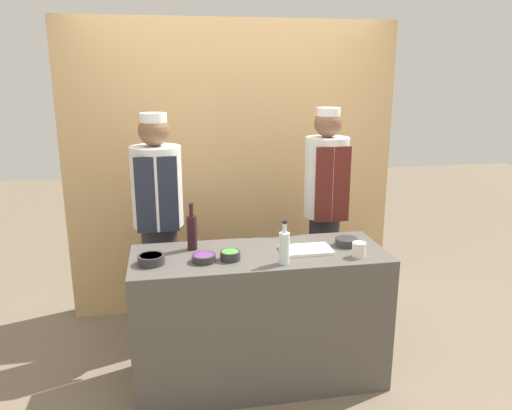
{
  "coord_description": "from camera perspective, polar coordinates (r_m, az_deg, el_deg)",
  "views": [
    {
      "loc": [
        -0.56,
        -2.9,
        1.99
      ],
      "look_at": [
        0.0,
        0.12,
        1.17
      ],
      "focal_mm": 35.0,
      "sensor_mm": 36.0,
      "label": 1
    }
  ],
  "objects": [
    {
      "name": "sauce_bowl_orange",
      "position": [
        3.03,
        -11.9,
        -6.06
      ],
      "size": [
        0.16,
        0.16,
        0.06
      ],
      "color": "#2D2D2D",
      "rests_on": "counter"
    },
    {
      "name": "sauce_bowl_brown",
      "position": [
        3.33,
        10.3,
        -4.12
      ],
      "size": [
        0.15,
        0.15,
        0.05
      ],
      "color": "#2D2D2D",
      "rests_on": "counter"
    },
    {
      "name": "counter",
      "position": [
        3.33,
        0.39,
        -12.68
      ],
      "size": [
        1.61,
        0.61,
        0.89
      ],
      "color": "#514C47",
      "rests_on": "ground_plane"
    },
    {
      "name": "sauce_bowl_purple",
      "position": [
        3.02,
        -5.98,
        -6.01
      ],
      "size": [
        0.14,
        0.14,
        0.04
      ],
      "color": "#2D2D2D",
      "rests_on": "counter"
    },
    {
      "name": "bottle_wine",
      "position": [
        3.2,
        -7.34,
        -3.01
      ],
      "size": [
        0.06,
        0.06,
        0.31
      ],
      "color": "black",
      "rests_on": "counter"
    },
    {
      "name": "chef_left",
      "position": [
        3.65,
        -11.06,
        -2.09
      ],
      "size": [
        0.36,
        0.36,
        1.72
      ],
      "color": "#28282D",
      "rests_on": "ground_plane"
    },
    {
      "name": "sauce_bowl_green",
      "position": [
        3.03,
        -2.96,
        -5.73
      ],
      "size": [
        0.12,
        0.12,
        0.06
      ],
      "color": "#2D2D2D",
      "rests_on": "counter"
    },
    {
      "name": "cutting_board",
      "position": [
        3.19,
        5.74,
        -5.13
      ],
      "size": [
        0.32,
        0.2,
        0.02
      ],
      "color": "white",
      "rests_on": "counter"
    },
    {
      "name": "chef_right",
      "position": [
        3.84,
        7.88,
        -0.82
      ],
      "size": [
        0.32,
        0.32,
        1.74
      ],
      "color": "#28282D",
      "rests_on": "ground_plane"
    },
    {
      "name": "ground_plane",
      "position": [
        3.56,
        0.38,
        -19.04
      ],
      "size": [
        14.0,
        14.0,
        0.0
      ],
      "primitive_type": "plane",
      "color": "#756651"
    },
    {
      "name": "bottle_clear",
      "position": [
        2.95,
        3.25,
        -4.82
      ],
      "size": [
        0.06,
        0.06,
        0.27
      ],
      "color": "silver",
      "rests_on": "counter"
    },
    {
      "name": "cabinet_wall",
      "position": [
        4.2,
        -2.67,
        4.08
      ],
      "size": [
        2.71,
        0.18,
        2.4
      ],
      "color": "tan",
      "rests_on": "ground_plane"
    },
    {
      "name": "cup_cream",
      "position": [
        3.14,
        11.68,
        -5.02
      ],
      "size": [
        0.08,
        0.08,
        0.09
      ],
      "color": "silver",
      "rests_on": "counter"
    }
  ]
}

